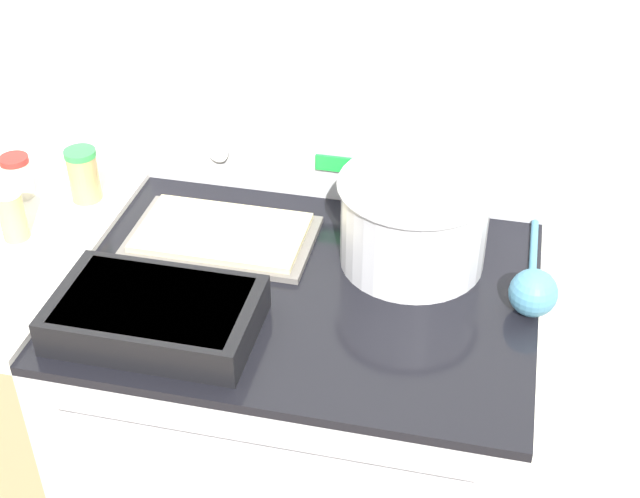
% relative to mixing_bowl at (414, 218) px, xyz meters
% --- Properties ---
extents(kitchen_wall, '(8.00, 0.05, 2.50)m').
position_rel_mixing_bowl_xyz_m(kitchen_wall, '(-0.17, 0.26, 0.25)').
color(kitchen_wall, silver).
rests_on(kitchen_wall, ground_plane).
extents(stove_range, '(0.81, 0.67, 0.91)m').
position_rel_mixing_bowl_xyz_m(stove_range, '(-0.17, -0.10, -0.55)').
color(stove_range, '#BCBCC1').
rests_on(stove_range, ground_plane).
extents(control_panel, '(0.81, 0.07, 0.16)m').
position_rel_mixing_bowl_xyz_m(control_panel, '(-0.17, 0.20, -0.01)').
color(control_panel, '#BCBCC1').
rests_on(control_panel, stove_range).
extents(side_counter, '(0.50, 0.64, 0.92)m').
position_rel_mixing_bowl_xyz_m(side_counter, '(-0.83, -0.10, -0.54)').
color(side_counter, tan).
rests_on(side_counter, ground_plane).
extents(mixing_bowl, '(0.28, 0.28, 0.17)m').
position_rel_mixing_bowl_xyz_m(mixing_bowl, '(0.00, 0.00, 0.00)').
color(mixing_bowl, silver).
rests_on(mixing_bowl, stove_range).
extents(casserole_dish, '(0.33, 0.21, 0.06)m').
position_rel_mixing_bowl_xyz_m(casserole_dish, '(-0.38, -0.29, -0.06)').
color(casserole_dish, black).
rests_on(casserole_dish, stove_range).
extents(baking_tray, '(0.35, 0.21, 0.02)m').
position_rel_mixing_bowl_xyz_m(baking_tray, '(-0.36, -0.02, -0.08)').
color(baking_tray, slate).
rests_on(baking_tray, stove_range).
extents(ladle, '(0.08, 0.31, 0.08)m').
position_rel_mixing_bowl_xyz_m(ladle, '(0.22, -0.09, -0.06)').
color(ladle, teal).
rests_on(ladle, stove_range).
extents(spice_jar_green_cap, '(0.06, 0.06, 0.11)m').
position_rel_mixing_bowl_xyz_m(spice_jar_green_cap, '(-0.66, 0.05, -0.03)').
color(spice_jar_green_cap, tan).
rests_on(spice_jar_green_cap, side_counter).
extents(spice_jar_white_cap, '(0.05, 0.05, 0.11)m').
position_rel_mixing_bowl_xyz_m(spice_jar_white_cap, '(-0.73, -0.11, -0.03)').
color(spice_jar_white_cap, tan).
rests_on(spice_jar_white_cap, side_counter).
extents(spice_jar_red_cap, '(0.06, 0.06, 0.09)m').
position_rel_mixing_bowl_xyz_m(spice_jar_red_cap, '(-0.79, 0.03, -0.04)').
color(spice_jar_red_cap, beige).
rests_on(spice_jar_red_cap, side_counter).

